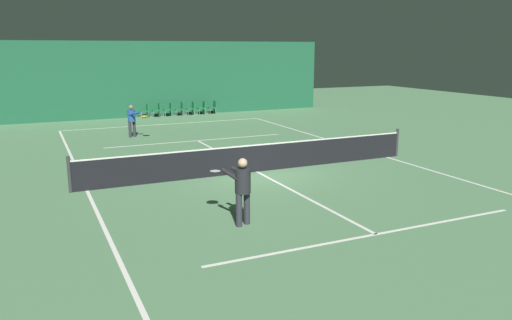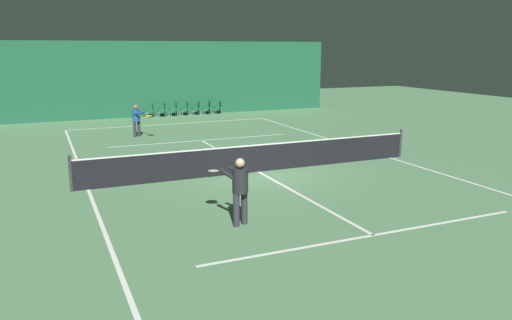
{
  "view_description": "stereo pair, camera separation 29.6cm",
  "coord_description": "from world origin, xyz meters",
  "px_view_note": "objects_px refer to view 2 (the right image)",
  "views": [
    {
      "loc": [
        -6.87,
        -14.87,
        4.09
      ],
      "look_at": [
        -0.99,
        -2.09,
        0.93
      ],
      "focal_mm": 35.0,
      "sensor_mm": 36.0,
      "label": 1
    },
    {
      "loc": [
        -6.6,
        -14.99,
        4.09
      ],
      "look_at": [
        -0.99,
        -2.09,
        0.93
      ],
      "focal_mm": 35.0,
      "sensor_mm": 36.0,
      "label": 2
    }
  ],
  "objects_px": {
    "courtside_chair_2": "(175,108)",
    "courtside_chair_6": "(219,106)",
    "courtside_chair_0": "(151,110)",
    "courtside_chair_3": "(186,108)",
    "courtside_chair_5": "(208,107)",
    "courtside_chair_4": "(197,107)",
    "player_near": "(239,186)",
    "player_far": "(137,118)",
    "courtside_chair_1": "(163,109)",
    "tennis_net": "(258,157)"
  },
  "relations": [
    {
      "from": "courtside_chair_1",
      "to": "courtside_chair_2",
      "type": "distance_m",
      "value": 0.72
    },
    {
      "from": "tennis_net",
      "to": "courtside_chair_1",
      "type": "xyz_separation_m",
      "value": [
        0.25,
        14.91,
        -0.03
      ]
    },
    {
      "from": "courtside_chair_3",
      "to": "courtside_chair_6",
      "type": "bearing_deg",
      "value": 90.0
    },
    {
      "from": "player_near",
      "to": "player_far",
      "type": "height_order",
      "value": "player_near"
    },
    {
      "from": "courtside_chair_5",
      "to": "courtside_chair_4",
      "type": "bearing_deg",
      "value": -90.0
    },
    {
      "from": "courtside_chair_1",
      "to": "courtside_chair_3",
      "type": "xyz_separation_m",
      "value": [
        1.43,
        0.0,
        0.0
      ]
    },
    {
      "from": "player_far",
      "to": "courtside_chair_0",
      "type": "height_order",
      "value": "player_far"
    },
    {
      "from": "tennis_net",
      "to": "player_far",
      "type": "distance_m",
      "value": 8.88
    },
    {
      "from": "courtside_chair_0",
      "to": "courtside_chair_4",
      "type": "xyz_separation_m",
      "value": [
        2.86,
        0.0,
        0.0
      ]
    },
    {
      "from": "courtside_chair_1",
      "to": "courtside_chair_6",
      "type": "height_order",
      "value": "same"
    },
    {
      "from": "player_near",
      "to": "courtside_chair_5",
      "type": "bearing_deg",
      "value": -36.41
    },
    {
      "from": "player_far",
      "to": "courtside_chair_4",
      "type": "height_order",
      "value": "player_far"
    },
    {
      "from": "courtside_chair_0",
      "to": "courtside_chair_6",
      "type": "height_order",
      "value": "same"
    },
    {
      "from": "courtside_chair_1",
      "to": "courtside_chair_4",
      "type": "bearing_deg",
      "value": 90.0
    },
    {
      "from": "tennis_net",
      "to": "courtside_chair_5",
      "type": "distance_m",
      "value": 15.23
    },
    {
      "from": "player_far",
      "to": "courtside_chair_0",
      "type": "xyz_separation_m",
      "value": [
        2.0,
        6.38,
        -0.4
      ]
    },
    {
      "from": "courtside_chair_1",
      "to": "courtside_chair_0",
      "type": "bearing_deg",
      "value": -90.0
    },
    {
      "from": "courtside_chair_3",
      "to": "courtside_chair_5",
      "type": "relative_size",
      "value": 1.0
    },
    {
      "from": "courtside_chair_2",
      "to": "courtside_chair_6",
      "type": "xyz_separation_m",
      "value": [
        2.86,
        0.0,
        0.0
      ]
    },
    {
      "from": "courtside_chair_6",
      "to": "courtside_chair_5",
      "type": "bearing_deg",
      "value": -90.0
    },
    {
      "from": "player_near",
      "to": "player_far",
      "type": "distance_m",
      "value": 13.07
    },
    {
      "from": "courtside_chair_2",
      "to": "courtside_chair_5",
      "type": "height_order",
      "value": "same"
    },
    {
      "from": "courtside_chair_4",
      "to": "courtside_chair_5",
      "type": "relative_size",
      "value": 1.0
    },
    {
      "from": "courtside_chair_2",
      "to": "courtside_chair_4",
      "type": "relative_size",
      "value": 1.0
    },
    {
      "from": "courtside_chair_6",
      "to": "courtside_chair_3",
      "type": "bearing_deg",
      "value": -90.0
    },
    {
      "from": "player_near",
      "to": "courtside_chair_5",
      "type": "xyz_separation_m",
      "value": [
        5.61,
        19.45,
        -0.46
      ]
    },
    {
      "from": "courtside_chair_6",
      "to": "courtside_chair_4",
      "type": "bearing_deg",
      "value": -90.0
    },
    {
      "from": "courtside_chair_5",
      "to": "courtside_chair_6",
      "type": "xyz_separation_m",
      "value": [
        0.72,
        0.0,
        0.0
      ]
    },
    {
      "from": "tennis_net",
      "to": "player_far",
      "type": "height_order",
      "value": "player_far"
    },
    {
      "from": "player_far",
      "to": "courtside_chair_1",
      "type": "bearing_deg",
      "value": 131.04
    },
    {
      "from": "player_near",
      "to": "courtside_chair_0",
      "type": "height_order",
      "value": "player_near"
    },
    {
      "from": "courtside_chair_4",
      "to": "courtside_chair_6",
      "type": "xyz_separation_m",
      "value": [
        1.43,
        0.0,
        0.0
      ]
    },
    {
      "from": "courtside_chair_4",
      "to": "courtside_chair_6",
      "type": "height_order",
      "value": "same"
    },
    {
      "from": "courtside_chair_3",
      "to": "tennis_net",
      "type": "bearing_deg",
      "value": -6.43
    },
    {
      "from": "player_far",
      "to": "courtside_chair_3",
      "type": "relative_size",
      "value": 1.8
    },
    {
      "from": "courtside_chair_3",
      "to": "player_far",
      "type": "bearing_deg",
      "value": -33.02
    },
    {
      "from": "player_near",
      "to": "courtside_chair_4",
      "type": "relative_size",
      "value": 1.93
    },
    {
      "from": "courtside_chair_1",
      "to": "courtside_chair_6",
      "type": "distance_m",
      "value": 3.58
    },
    {
      "from": "player_near",
      "to": "courtside_chair_6",
      "type": "height_order",
      "value": "player_near"
    },
    {
      "from": "tennis_net",
      "to": "player_far",
      "type": "xyz_separation_m",
      "value": [
        -2.47,
        8.52,
        0.37
      ]
    },
    {
      "from": "courtside_chair_2",
      "to": "courtside_chair_0",
      "type": "bearing_deg",
      "value": -90.0
    },
    {
      "from": "courtside_chair_6",
      "to": "courtside_chair_1",
      "type": "bearing_deg",
      "value": -90.0
    },
    {
      "from": "courtside_chair_1",
      "to": "courtside_chair_3",
      "type": "bearing_deg",
      "value": 90.0
    },
    {
      "from": "courtside_chair_4",
      "to": "courtside_chair_2",
      "type": "bearing_deg",
      "value": -90.0
    },
    {
      "from": "player_far",
      "to": "courtside_chair_3",
      "type": "bearing_deg",
      "value": 121.08
    },
    {
      "from": "tennis_net",
      "to": "courtside_chair_1",
      "type": "relative_size",
      "value": 14.29
    },
    {
      "from": "courtside_chair_2",
      "to": "player_near",
      "type": "bearing_deg",
      "value": -10.09
    },
    {
      "from": "courtside_chair_2",
      "to": "courtside_chair_6",
      "type": "height_order",
      "value": "same"
    },
    {
      "from": "player_near",
      "to": "tennis_net",
      "type": "bearing_deg",
      "value": -49.09
    },
    {
      "from": "player_near",
      "to": "player_far",
      "type": "bearing_deg",
      "value": -20.45
    }
  ]
}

